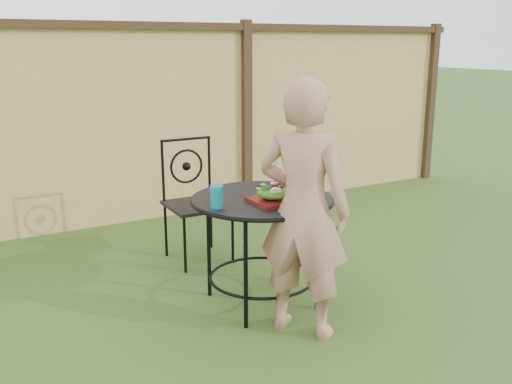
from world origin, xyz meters
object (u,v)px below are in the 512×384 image
Objects in this scene: diner at (303,210)px; salad_plate at (274,201)px; patio_chair at (195,197)px; patio_table at (262,218)px.

diner is 0.31m from salad_plate.
patio_chair is 1.14m from salad_plate.
diner reaches higher than patio_chair.
diner reaches higher than salad_plate.
patio_table is 0.61× the size of diner.
patio_table is at bearing -33.06° from diner.
patio_table is at bearing 90.92° from salad_plate.
salad_plate is at bearing -32.75° from diner.
patio_chair is 0.63× the size of diner.
diner reaches higher than patio_table.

